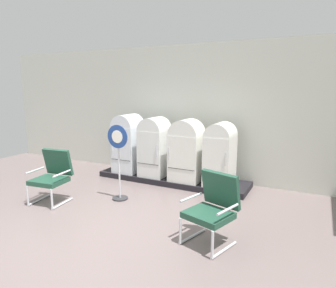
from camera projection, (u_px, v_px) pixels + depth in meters
ground at (87, 236)px, 4.71m from camera, size 12.00×10.00×0.05m
back_wall at (183, 112)px, 7.60m from camera, size 11.76×0.12×3.30m
display_plinth at (172, 179)px, 7.34m from camera, size 3.72×0.95×0.13m
refrigerator_0 at (128, 142)px, 7.63m from camera, size 0.61×0.69×1.47m
refrigerator_1 at (154, 145)px, 7.28m from camera, size 0.62×0.68×1.44m
refrigerator_2 at (186, 149)px, 6.88m from camera, size 0.71×0.63×1.43m
refrigerator_3 at (220, 152)px, 6.58m from camera, size 0.58×0.72×1.39m
armchair_left at (52, 174)px, 5.99m from camera, size 0.74×0.76×1.04m
armchair_right at (213, 206)px, 4.39m from camera, size 0.81×0.84×1.04m
sign_stand at (119, 163)px, 6.04m from camera, size 0.47×0.32×1.54m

